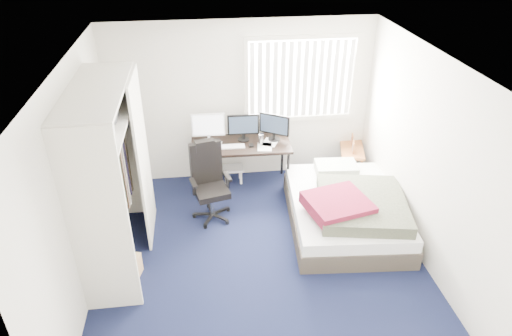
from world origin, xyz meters
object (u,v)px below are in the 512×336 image
at_px(office_chair, 210,189).
at_px(nightstand, 352,151).
at_px(desk, 241,141).
at_px(bed, 346,209).

height_order(office_chair, nightstand, office_chair).
height_order(desk, nightstand, desk).
relative_size(desk, nightstand, 1.97).
relative_size(nightstand, bed, 0.37).
bearing_deg(office_chair, bed, -15.45).
bearing_deg(desk, bed, -43.98).
distance_m(office_chair, nightstand, 2.47).
relative_size(desk, bed, 0.73).
bearing_deg(bed, nightstand, 70.11).
xyz_separation_m(nightstand, bed, (-0.49, -1.36, -0.15)).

